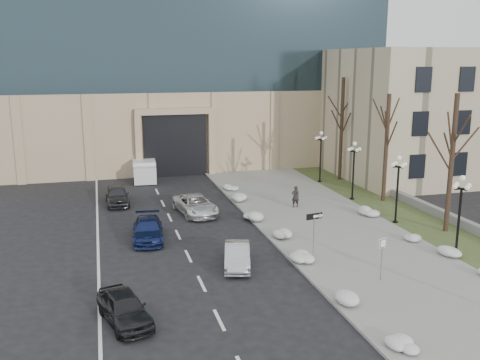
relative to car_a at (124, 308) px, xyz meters
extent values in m
plane|color=black|center=(10.45, -2.85, -0.67)|extent=(160.00, 160.00, 0.00)
cube|color=gray|center=(13.95, 11.15, -0.61)|extent=(9.00, 40.00, 0.12)
cube|color=gray|center=(9.45, 11.15, -0.60)|extent=(0.30, 40.00, 0.14)
cube|color=#344422|center=(20.45, 11.15, -0.62)|extent=(4.00, 40.00, 0.10)
cube|color=gray|center=(22.45, 13.15, -0.32)|extent=(0.50, 30.00, 0.70)
cube|color=tan|center=(8.45, 39.15, 3.33)|extent=(40.00, 20.00, 8.00)
cube|color=black|center=(6.45, 30.15, 2.33)|extent=(6.00, 2.50, 6.00)
cube|color=tan|center=(6.45, 28.75, 5.63)|extent=(7.50, 0.60, 0.60)
cube|color=tan|center=(2.95, 28.75, 2.33)|extent=(0.60, 0.60, 6.00)
cube|color=tan|center=(9.95, 28.75, 2.33)|extent=(0.60, 0.60, 6.00)
cube|color=#C3B692|center=(32.45, 25.15, 5.33)|extent=(22.00, 18.00, 12.00)
cube|color=black|center=(24.45, 16.15, 1.83)|extent=(1.40, 0.25, 2.00)
cube|color=black|center=(28.45, 16.15, 1.83)|extent=(1.40, 0.25, 2.00)
cube|color=black|center=(24.45, 16.15, 5.33)|extent=(1.40, 0.25, 2.00)
cube|color=black|center=(28.45, 16.15, 5.33)|extent=(1.40, 0.25, 2.00)
cube|color=black|center=(24.45, 16.15, 8.83)|extent=(1.40, 0.25, 2.00)
cube|color=black|center=(28.45, 16.15, 8.83)|extent=(1.40, 0.25, 2.00)
imported|color=black|center=(0.00, 0.00, 0.00)|extent=(2.56, 4.23, 1.35)
imported|color=#A5A6AC|center=(6.26, 4.90, -0.04)|extent=(2.23, 4.06, 1.27)
imported|color=navy|center=(2.01, 10.66, -0.01)|extent=(2.25, 4.69, 1.32)
imported|color=silver|center=(5.92, 15.56, 0.01)|extent=(2.96, 5.23, 1.38)
imported|color=#323137|center=(0.50, 19.85, 0.05)|extent=(1.79, 4.28, 1.45)
imported|color=black|center=(13.47, 15.06, 0.26)|extent=(0.61, 0.41, 1.64)
cube|color=silver|center=(3.39, 29.05, 0.27)|extent=(2.33, 4.82, 1.89)
cube|color=silver|center=(3.23, 26.22, 0.18)|extent=(2.06, 1.62, 1.51)
cylinder|color=black|center=(2.30, 26.46, -0.34)|extent=(0.27, 0.67, 0.66)
cylinder|color=black|center=(4.19, 26.36, -0.34)|extent=(0.27, 0.67, 0.66)
cylinder|color=black|center=(2.52, 30.52, -0.34)|extent=(0.27, 0.67, 0.66)
cylinder|color=black|center=(4.40, 30.41, -0.34)|extent=(0.27, 0.67, 0.66)
cylinder|color=slate|center=(10.52, 4.46, 0.71)|extent=(0.06, 0.06, 2.76)
cube|color=black|center=(10.52, 4.46, 1.98)|extent=(1.00, 0.22, 0.34)
cube|color=white|center=(10.68, 4.47, 1.98)|extent=(0.47, 0.10, 0.13)
cone|color=white|center=(10.94, 4.51, 1.98)|extent=(0.28, 0.31, 0.28)
cylinder|color=slate|center=(12.73, 0.97, 0.47)|extent=(0.06, 0.06, 2.29)
cube|color=white|center=(12.73, 0.97, 1.41)|extent=(0.49, 0.20, 0.50)
cube|color=black|center=(12.74, 0.95, 1.41)|extent=(0.42, 0.15, 0.44)
cube|color=white|center=(12.74, 0.94, 1.41)|extent=(0.36, 0.13, 0.37)
ellipsoid|color=silver|center=(9.92, -5.40, -0.37)|extent=(1.10, 1.60, 0.36)
ellipsoid|color=silver|center=(10.07, -0.73, -0.37)|extent=(1.10, 1.60, 0.36)
ellipsoid|color=silver|center=(9.64, 4.66, -0.37)|extent=(1.10, 1.60, 0.36)
ellipsoid|color=silver|center=(10.13, 8.45, -0.37)|extent=(1.10, 1.60, 0.36)
ellipsoid|color=silver|center=(9.57, 12.77, -0.37)|extent=(1.10, 1.60, 0.36)
ellipsoid|color=silver|center=(9.99, 17.94, -0.37)|extent=(1.10, 1.60, 0.36)
ellipsoid|color=silver|center=(9.91, 21.57, -0.37)|extent=(1.10, 1.60, 0.36)
ellipsoid|color=silver|center=(17.96, 5.84, -0.37)|extent=(1.10, 1.60, 0.36)
ellipsoid|color=silver|center=(18.05, 11.59, -0.37)|extent=(1.10, 1.60, 0.36)
ellipsoid|color=silver|center=(18.31, 2.94, -0.37)|extent=(1.10, 1.60, 0.36)
cylinder|color=black|center=(18.75, 3.15, -0.57)|extent=(0.36, 0.36, 0.20)
cylinder|color=black|center=(18.75, 3.15, 1.33)|extent=(0.14, 0.14, 4.00)
cylinder|color=black|center=(18.75, 3.15, 3.33)|extent=(0.10, 0.90, 0.10)
cylinder|color=black|center=(18.75, 3.15, 3.33)|extent=(0.90, 0.10, 0.10)
sphere|color=silver|center=(18.75, 3.15, 3.93)|extent=(0.32, 0.32, 0.32)
sphere|color=silver|center=(19.20, 3.15, 3.48)|extent=(0.28, 0.28, 0.28)
sphere|color=silver|center=(18.30, 3.15, 3.48)|extent=(0.28, 0.28, 0.28)
sphere|color=silver|center=(18.75, 3.60, 3.48)|extent=(0.28, 0.28, 0.28)
sphere|color=silver|center=(18.75, 2.70, 3.48)|extent=(0.28, 0.28, 0.28)
cylinder|color=black|center=(18.75, 9.65, -0.57)|extent=(0.36, 0.36, 0.20)
cylinder|color=black|center=(18.75, 9.65, 1.33)|extent=(0.14, 0.14, 4.00)
cylinder|color=black|center=(18.75, 9.65, 3.33)|extent=(0.10, 0.90, 0.10)
cylinder|color=black|center=(18.75, 9.65, 3.33)|extent=(0.90, 0.10, 0.10)
sphere|color=silver|center=(18.75, 9.65, 3.93)|extent=(0.32, 0.32, 0.32)
sphere|color=silver|center=(19.20, 9.65, 3.48)|extent=(0.28, 0.28, 0.28)
sphere|color=silver|center=(18.30, 9.65, 3.48)|extent=(0.28, 0.28, 0.28)
sphere|color=silver|center=(18.75, 10.10, 3.48)|extent=(0.28, 0.28, 0.28)
sphere|color=silver|center=(18.75, 9.20, 3.48)|extent=(0.28, 0.28, 0.28)
cylinder|color=black|center=(18.75, 16.15, -0.57)|extent=(0.36, 0.36, 0.20)
cylinder|color=black|center=(18.75, 16.15, 1.33)|extent=(0.14, 0.14, 4.00)
cylinder|color=black|center=(18.75, 16.15, 3.33)|extent=(0.10, 0.90, 0.10)
cylinder|color=black|center=(18.75, 16.15, 3.33)|extent=(0.90, 0.10, 0.10)
sphere|color=silver|center=(18.75, 16.15, 3.93)|extent=(0.32, 0.32, 0.32)
sphere|color=silver|center=(19.20, 16.15, 3.48)|extent=(0.28, 0.28, 0.28)
sphere|color=silver|center=(18.30, 16.15, 3.48)|extent=(0.28, 0.28, 0.28)
sphere|color=silver|center=(18.75, 16.60, 3.48)|extent=(0.28, 0.28, 0.28)
sphere|color=silver|center=(18.75, 15.70, 3.48)|extent=(0.28, 0.28, 0.28)
cylinder|color=black|center=(18.75, 22.65, -0.57)|extent=(0.36, 0.36, 0.20)
cylinder|color=black|center=(18.75, 22.65, 1.33)|extent=(0.14, 0.14, 4.00)
cylinder|color=black|center=(18.75, 22.65, 3.33)|extent=(0.10, 0.90, 0.10)
cylinder|color=black|center=(18.75, 22.65, 3.33)|extent=(0.90, 0.10, 0.10)
sphere|color=silver|center=(18.75, 22.65, 3.93)|extent=(0.32, 0.32, 0.32)
sphere|color=silver|center=(19.20, 22.65, 3.48)|extent=(0.28, 0.28, 0.28)
sphere|color=silver|center=(18.30, 22.65, 3.48)|extent=(0.28, 0.28, 0.28)
sphere|color=silver|center=(18.75, 23.10, 3.48)|extent=(0.28, 0.28, 0.28)
sphere|color=silver|center=(18.75, 22.20, 3.48)|extent=(0.28, 0.28, 0.28)
cylinder|color=black|center=(20.95, 7.15, 3.83)|extent=(0.32, 0.32, 9.00)
cylinder|color=black|center=(20.95, 15.15, 3.58)|extent=(0.32, 0.32, 8.50)
cylinder|color=black|center=(20.95, 23.15, 4.08)|extent=(0.32, 0.32, 9.50)
camera|label=1|loc=(-0.66, -21.58, 10.30)|focal=40.00mm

